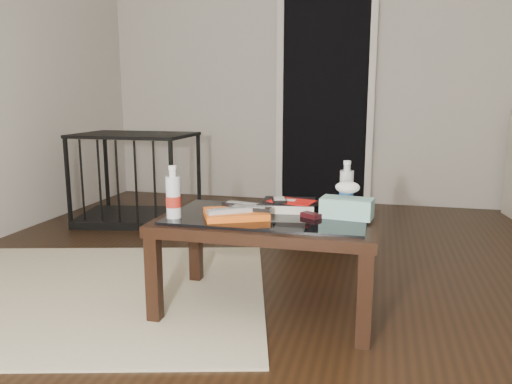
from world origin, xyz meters
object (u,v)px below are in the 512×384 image
at_px(pet_crate, 137,193).
at_px(water_bottle_left, 173,192).
at_px(coffee_table, 268,229).
at_px(textbook, 289,205).
at_px(water_bottle_right, 347,185).
at_px(tissue_box, 347,208).

xyz_separation_m(pet_crate, water_bottle_left, (1.00, -1.55, 0.35)).
bearing_deg(coffee_table, pet_crate, 135.02).
bearing_deg(textbook, pet_crate, 132.08).
distance_m(water_bottle_left, water_bottle_right, 0.83).
relative_size(pet_crate, water_bottle_right, 4.19).
bearing_deg(pet_crate, tissue_box, -48.63).
xyz_separation_m(water_bottle_left, tissue_box, (0.76, 0.19, -0.07)).
relative_size(pet_crate, water_bottle_left, 4.19).
distance_m(coffee_table, water_bottle_right, 0.44).
height_order(textbook, tissue_box, tissue_box).
distance_m(pet_crate, textbook, 1.96).
height_order(textbook, water_bottle_left, water_bottle_left).
relative_size(coffee_table, pet_crate, 1.00).
distance_m(coffee_table, water_bottle_left, 0.47).
bearing_deg(water_bottle_left, textbook, 30.37).
bearing_deg(water_bottle_right, pet_crate, 145.83).
relative_size(water_bottle_left, tissue_box, 1.03).
distance_m(coffee_table, pet_crate, 1.99).
relative_size(coffee_table, textbook, 4.00).
distance_m(pet_crate, tissue_box, 2.24).
height_order(pet_crate, water_bottle_left, pet_crate).
bearing_deg(textbook, water_bottle_right, 10.51).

